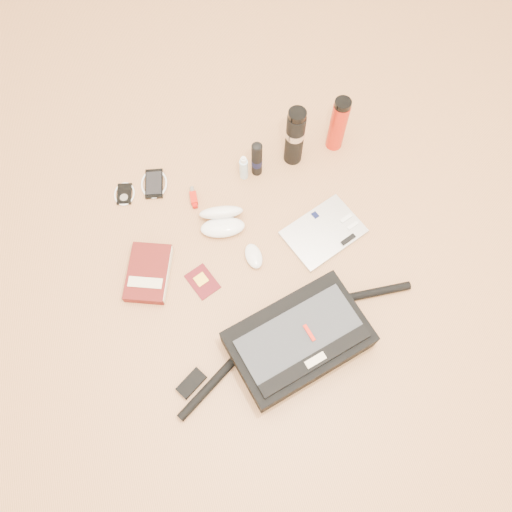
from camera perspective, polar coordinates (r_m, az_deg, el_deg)
name	(u,v)px	position (r m, az deg, el deg)	size (l,w,h in m)	color
ground	(265,276)	(1.83, 1.02, -2.30)	(4.00, 4.00, 0.00)	#AF7749
messenger_bag	(298,340)	(1.71, 4.80, -9.58)	(0.91, 0.38, 0.13)	black
laptop	(324,232)	(1.91, 7.76, 2.70)	(0.33, 0.28, 0.03)	silver
book	(149,273)	(1.86, -12.15, -1.92)	(0.22, 0.26, 0.04)	#4F100E
passport	(202,282)	(1.83, -6.14, -2.92)	(0.12, 0.14, 0.01)	#4F0C11
mouse	(254,256)	(1.84, -0.27, -0.01)	(0.06, 0.11, 0.03)	silver
sunglasses_case	(222,220)	(1.89, -3.92, 4.12)	(0.19, 0.17, 0.10)	white
ipod	(124,194)	(2.04, -14.80, 6.87)	(0.10, 0.10, 0.01)	black
phone	(154,184)	(2.04, -11.57, 8.10)	(0.12, 0.14, 0.01)	black
inhaler	(194,197)	(1.98, -7.15, 6.66)	(0.03, 0.09, 0.02)	#AC170B
spray_bottle	(244,168)	(1.98, -1.41, 10.01)	(0.04, 0.04, 0.13)	#A6C7DB
aerosol_can	(257,159)	(1.96, 0.10, 11.05)	(0.05, 0.05, 0.18)	black
thermos_black	(295,137)	(1.96, 4.46, 13.46)	(0.09, 0.09, 0.28)	black
thermos_red	(338,124)	(2.04, 9.36, 14.62)	(0.09, 0.09, 0.26)	#B71F0F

